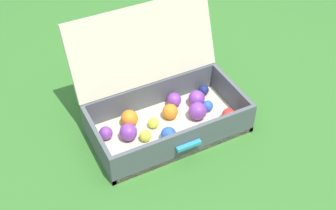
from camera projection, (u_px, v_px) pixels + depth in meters
ground_plane at (179, 137)px, 2.01m from camera, size 16.00×16.00×0.00m
open_suitcase at (163, 104)px, 2.00m from camera, size 0.67×0.51×0.49m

